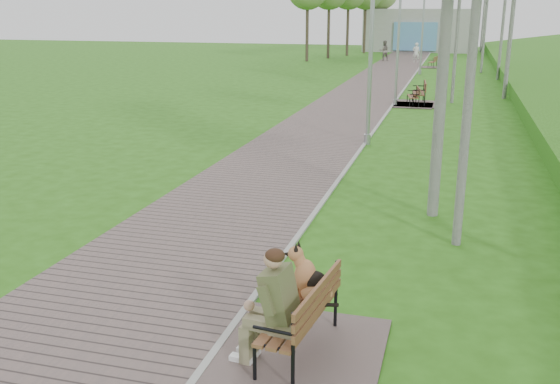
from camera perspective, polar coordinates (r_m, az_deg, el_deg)
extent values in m
plane|color=#295C12|center=(13.94, 4.30, -0.49)|extent=(120.00, 120.00, 0.00)
cube|color=#625350|center=(35.09, 8.62, 9.68)|extent=(3.50, 67.00, 0.04)
cube|color=#999993|center=(34.91, 11.50, 9.51)|extent=(0.10, 67.00, 0.05)
cube|color=#9E9E99|center=(64.25, 12.44, 14.26)|extent=(10.00, 5.00, 4.00)
cube|color=#5894C4|center=(61.67, 12.24, 13.73)|extent=(4.00, 0.20, 2.60)
cube|color=#625350|center=(7.85, 1.95, -14.43)|extent=(1.96, 2.18, 0.04)
cube|color=brown|center=(7.63, 1.61, -11.34)|extent=(0.68, 1.68, 0.04)
cube|color=brown|center=(7.42, 3.54, -9.68)|extent=(0.24, 1.63, 0.36)
cube|color=#625350|center=(28.25, 12.58, 7.86)|extent=(2.02, 2.25, 0.04)
cube|color=brown|center=(28.19, 12.54, 8.84)|extent=(0.65, 1.72, 0.04)
cube|color=brown|center=(28.16, 13.14, 9.42)|extent=(0.19, 1.68, 0.37)
cube|color=#625350|center=(27.79, 12.11, 7.76)|extent=(1.62, 1.80, 0.04)
cube|color=brown|center=(27.74, 12.06, 8.55)|extent=(0.61, 1.40, 0.04)
cube|color=brown|center=(27.73, 12.54, 9.03)|extent=(0.25, 1.34, 0.30)
cube|color=#625350|center=(46.44, 13.80, 11.02)|extent=(1.56, 1.74, 0.04)
cube|color=brown|center=(46.41, 13.77, 11.47)|extent=(0.58, 1.35, 0.03)
cube|color=brown|center=(46.36, 14.04, 11.74)|extent=(0.23, 1.29, 0.29)
cylinder|color=#9A9DA2|center=(19.54, 7.98, 4.81)|extent=(0.21, 0.21, 0.32)
cylinder|color=#9A9DA2|center=(19.20, 8.28, 12.09)|extent=(0.13, 0.13, 5.29)
cylinder|color=#9A9DA2|center=(27.65, 10.48, 8.04)|extent=(0.18, 0.18, 0.27)
cylinder|color=#9A9DA2|center=(27.43, 10.71, 12.41)|extent=(0.11, 0.11, 4.49)
cylinder|color=#9A9DA2|center=(41.39, 12.67, 10.65)|extent=(0.20, 0.20, 0.29)
cylinder|color=#9A9DA2|center=(41.24, 12.88, 13.82)|extent=(0.12, 0.12, 4.88)
imported|color=silver|center=(50.25, 12.33, 12.34)|extent=(0.61, 0.45, 1.53)
imported|color=gray|center=(51.47, 9.50, 12.62)|extent=(0.94, 0.83, 1.60)
cylinder|color=silver|center=(10.88, 17.53, 16.04)|extent=(0.20, 0.20, 8.22)
cylinder|color=silver|center=(28.23, 14.95, 15.40)|extent=(0.16, 0.16, 7.59)
cylinder|color=silver|center=(28.77, 16.05, 15.88)|extent=(0.18, 0.18, 8.13)
cylinder|color=silver|center=(43.35, 18.44, 16.36)|extent=(0.19, 0.19, 9.16)
cylinder|color=silver|center=(64.04, 18.24, 16.31)|extent=(0.21, 0.21, 9.53)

